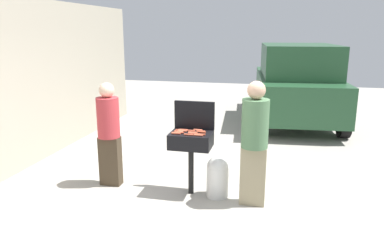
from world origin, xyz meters
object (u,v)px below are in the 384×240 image
at_px(hot_dog_7, 198,130).
at_px(propane_tank, 218,176).
at_px(hot_dog_4, 180,130).
at_px(hot_dog_8, 176,133).
at_px(hot_dog_2, 201,132).
at_px(hot_dog_0, 183,130).
at_px(hot_dog_1, 179,133).
at_px(hot_dog_14, 193,133).
at_px(person_right, 254,139).
at_px(hot_dog_9, 193,134).
at_px(hot_dog_6, 191,131).
at_px(parked_minivan, 296,83).
at_px(bbq_grill, 191,142).
at_px(hot_dog_5, 182,131).
at_px(hot_dog_10, 189,135).
at_px(hot_dog_13, 176,133).
at_px(hot_dog_12, 201,131).
at_px(hot_dog_11, 179,132).
at_px(hot_dog_3, 201,134).
at_px(person_left, 109,131).
at_px(hot_dog_15, 198,135).

height_order(hot_dog_7, propane_tank, hot_dog_7).
distance_m(hot_dog_4, hot_dog_8, 0.17).
bearing_deg(hot_dog_7, hot_dog_2, -53.12).
bearing_deg(hot_dog_0, hot_dog_8, -103.75).
distance_m(hot_dog_1, hot_dog_7, 0.30).
bearing_deg(hot_dog_14, person_right, -7.14).
bearing_deg(hot_dog_9, hot_dog_7, 81.15).
bearing_deg(propane_tank, hot_dog_8, -169.63).
distance_m(hot_dog_0, person_right, 1.07).
xyz_separation_m(hot_dog_6, parked_minivan, (1.66, 4.97, 0.08)).
relative_size(bbq_grill, hot_dog_5, 7.20).
relative_size(hot_dog_9, hot_dog_10, 1.00).
bearing_deg(hot_dog_6, hot_dog_8, -132.42).
bearing_deg(hot_dog_13, hot_dog_7, 40.27).
xyz_separation_m(hot_dog_10, hot_dog_12, (0.13, 0.21, 0.00)).
distance_m(hot_dog_5, person_right, 1.06).
distance_m(hot_dog_5, hot_dog_13, 0.13).
distance_m(hot_dog_2, hot_dog_5, 0.28).
xyz_separation_m(hot_dog_0, propane_tank, (0.54, -0.10, -0.63)).
distance_m(propane_tank, person_right, 0.81).
relative_size(hot_dog_2, hot_dog_7, 1.00).
relative_size(hot_dog_13, parked_minivan, 0.03).
bearing_deg(hot_dog_12, hot_dog_7, 132.31).
distance_m(bbq_grill, propane_tank, 0.62).
bearing_deg(propane_tank, bbq_grill, 177.43).
bearing_deg(propane_tank, hot_dog_11, -179.10).
height_order(hot_dog_1, propane_tank, hot_dog_1).
bearing_deg(hot_dog_8, hot_dog_3, 4.98).
bearing_deg(person_left, bbq_grill, -5.44).
xyz_separation_m(hot_dog_5, hot_dog_13, (-0.06, -0.12, 0.00)).
relative_size(hot_dog_8, hot_dog_14, 1.00).
distance_m(hot_dog_1, hot_dog_4, 0.12).
bearing_deg(hot_dog_8, hot_dog_11, 83.70).
xyz_separation_m(person_left, parked_minivan, (2.94, 5.00, 0.15)).
bearing_deg(hot_dog_13, hot_dog_9, 4.91).
bearing_deg(hot_dog_15, hot_dog_8, 176.50).
distance_m(propane_tank, parked_minivan, 5.24).
relative_size(hot_dog_6, hot_dog_8, 1.00).
xyz_separation_m(propane_tank, person_left, (-1.70, 0.05, 0.56)).
bearing_deg(hot_dog_2, propane_tank, -9.97).
bearing_deg(hot_dog_10, hot_dog_9, 60.07).
distance_m(hot_dog_5, hot_dog_6, 0.12).
bearing_deg(hot_dog_13, propane_tank, 7.64).
bearing_deg(bbq_grill, hot_dog_14, -36.27).
xyz_separation_m(bbq_grill, hot_dog_15, (0.14, -0.15, 0.16)).
bearing_deg(hot_dog_2, parked_minivan, 73.35).
xyz_separation_m(propane_tank, person_right, (0.51, -0.12, 0.62)).
relative_size(person_right, parked_minivan, 0.38).
relative_size(bbq_grill, hot_dog_13, 7.20).
bearing_deg(bbq_grill, hot_dog_8, -146.24).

